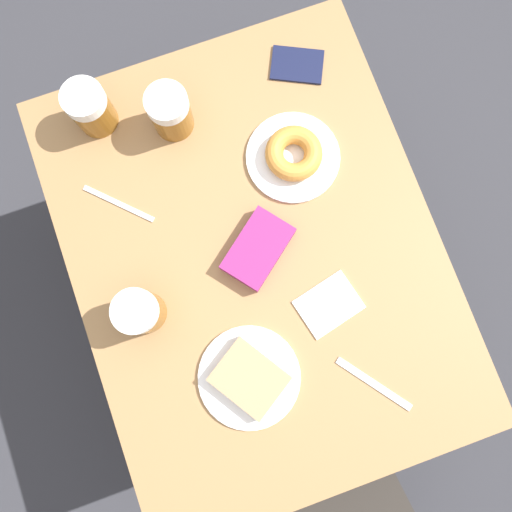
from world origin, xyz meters
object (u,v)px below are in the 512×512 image
fork (119,204)px  knife (374,384)px  beer_mug_center (90,108)px  beer_mug_right (140,312)px  napkin_folded (329,305)px  blue_pouch (258,249)px  beer_mug_left (170,112)px  plate_with_cake (249,378)px  passport_near_edge (297,65)px  plate_with_donut (293,155)px

fork → knife: 0.72m
beer_mug_center → knife: (-0.39, 0.80, -0.06)m
beer_mug_right → napkin_folded: beer_mug_right is taller
napkin_folded → beer_mug_center: bearing=-59.0°
fork → blue_pouch: blue_pouch is taller
beer_mug_left → napkin_folded: bearing=110.0°
beer_mug_left → fork: bearing=37.7°
plate_with_cake → passport_near_edge: (-0.36, -0.66, -0.01)m
plate_with_donut → beer_mug_left: beer_mug_left is taller
plate_with_donut → passport_near_edge: 0.24m
beer_mug_left → napkin_folded: 0.57m
napkin_folded → passport_near_edge: size_ratio=1.02×
fork → beer_mug_center: bearing=-94.7°
beer_mug_right → napkin_folded: size_ratio=0.82×
beer_mug_right → knife: (-0.43, 0.32, -0.06)m
beer_mug_right → fork: size_ratio=0.92×
blue_pouch → knife: bearing=110.9°
fork → knife: bearing=125.1°
napkin_folded → fork: 0.54m
beer_mug_center → blue_pouch: bearing=120.5°
fork → blue_pouch: (-0.27, 0.21, 0.02)m
plate_with_donut → knife: size_ratio=1.37×
beer_mug_left → beer_mug_right: size_ratio=1.00×
beer_mug_left → plate_with_donut: bearing=143.2°
fork → passport_near_edge: size_ratio=0.91×
plate_with_donut → knife: 0.55m
beer_mug_left → beer_mug_center: 0.18m
napkin_folded → blue_pouch: blue_pouch is taller
fork → blue_pouch: 0.35m
plate_with_cake → passport_near_edge: plate_with_cake is taller
beer_mug_center → beer_mug_right: bearing=85.8°
napkin_folded → knife: 0.20m
beer_mug_left → beer_mug_right: bearing=63.5°
plate_with_cake → fork: plate_with_cake is taller
beer_mug_center → napkin_folded: size_ratio=0.82×
plate_with_cake → napkin_folded: size_ratio=1.47×
knife → blue_pouch: blue_pouch is taller
plate_with_cake → napkin_folded: plate_with_cake is taller
beer_mug_left → knife: bearing=107.1°
plate_with_donut → beer_mug_right: bearing=27.6°
plate_with_donut → beer_mug_left: 0.30m
beer_mug_left → plate_with_cake: bearing=87.1°
knife → plate_with_cake: bearing=-22.7°
plate_with_donut → napkin_folded: (0.04, 0.35, -0.02)m
knife → plate_with_donut: bearing=-91.3°
plate_with_donut → knife: plate_with_donut is taller
fork → blue_pouch: bearing=141.4°
plate_with_donut → plate_with_cake: bearing=58.8°
beer_mug_left → passport_near_edge: size_ratio=0.84×
beer_mug_left → fork: (0.19, 0.14, -0.06)m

